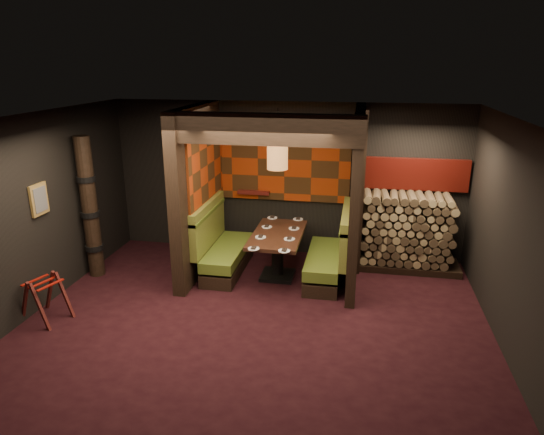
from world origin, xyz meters
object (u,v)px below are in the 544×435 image
Objects in this scene: booth_bench_left at (222,249)px; firewood_stack at (411,232)px; pendant_lamp at (277,155)px; booth_bench_right at (330,257)px; luggage_rack at (45,297)px; dining_table at (278,246)px; totem_column at (90,209)px.

firewood_stack is at bearing 12.17° from booth_bench_left.
booth_bench_left is at bearing 171.98° from pendant_lamp.
booth_bench_right is at bearing 0.00° from booth_bench_left.
pendant_lamp reaches higher than booth_bench_left.
dining_table is at bearing 33.49° from luggage_rack.
booth_bench_right is at bearing -152.65° from firewood_stack.
pendant_lamp is (-0.88, -0.14, 1.72)m from booth_bench_right.
booth_bench_left is 0.92× the size of firewood_stack.
luggage_rack is (-2.00, -2.08, -0.05)m from booth_bench_left.
firewood_stack is at bearing 19.51° from dining_table.
luggage_rack is at bearing -152.05° from firewood_stack.
booth_bench_left is 1.89m from booth_bench_right.
booth_bench_right reaches higher than luggage_rack.
booth_bench_left is 0.67× the size of totem_column.
totem_column reaches higher than firewood_stack.
booth_bench_left is 2.14× the size of luggage_rack.
booth_bench_right reaches higher than dining_table.
pendant_lamp is at bearing -170.84° from booth_bench_right.
totem_column reaches higher than dining_table.
dining_table is 3.62m from luggage_rack.
totem_column is at bearing -172.51° from pendant_lamp.
firewood_stack is at bearing 27.35° from booth_bench_right.
luggage_rack is 0.43× the size of firewood_stack.
firewood_stack is at bearing 27.95° from luggage_rack.
pendant_lamp is 0.55× the size of firewood_stack.
firewood_stack reaches higher than booth_bench_right.
pendant_lamp is at bearing 7.49° from totem_column.
firewood_stack is (3.25, 0.70, 0.28)m from booth_bench_left.
dining_table is 2.02× the size of luggage_rack.
firewood_stack is (2.24, 0.84, -1.44)m from pendant_lamp.
booth_bench_right is 1.06× the size of dining_table.
pendant_lamp reaches higher than firewood_stack.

